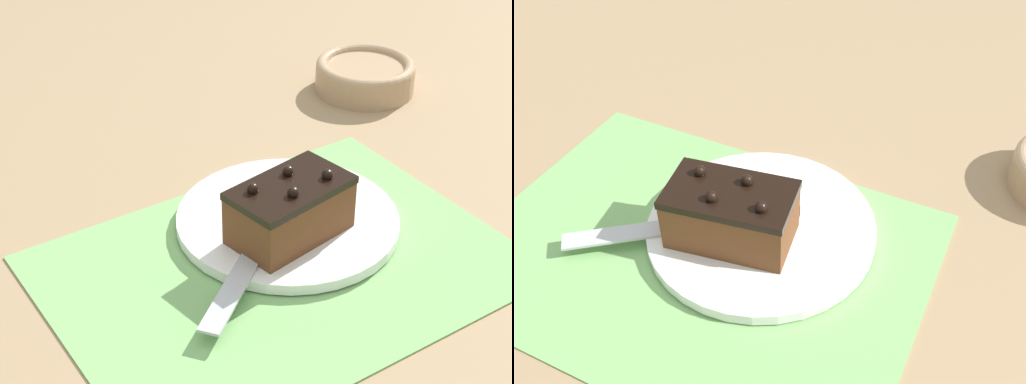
% 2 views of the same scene
% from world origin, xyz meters
% --- Properties ---
extents(ground_plane, '(3.00, 3.00, 0.00)m').
position_xyz_m(ground_plane, '(0.00, 0.00, 0.00)').
color(ground_plane, '#9E7F5B').
extents(placemat_woven, '(0.46, 0.34, 0.00)m').
position_xyz_m(placemat_woven, '(0.00, 0.00, 0.00)').
color(placemat_woven, '#7AB266').
rests_on(placemat_woven, ground_plane).
extents(cake_plate, '(0.24, 0.24, 0.01)m').
position_xyz_m(cake_plate, '(0.05, 0.05, 0.01)').
color(cake_plate, white).
rests_on(cake_plate, placemat_woven).
extents(chocolate_cake, '(0.14, 0.09, 0.07)m').
position_xyz_m(chocolate_cake, '(0.03, 0.02, 0.05)').
color(chocolate_cake, brown).
rests_on(chocolate_cake, cake_plate).
extents(serving_knife, '(0.21, 0.17, 0.01)m').
position_xyz_m(serving_knife, '(0.01, 0.04, 0.02)').
color(serving_knife, '#472D19').
rests_on(serving_knife, cake_plate).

